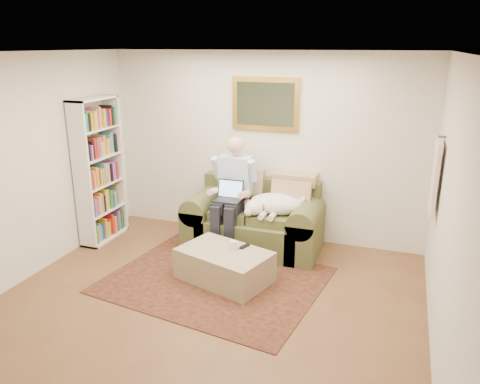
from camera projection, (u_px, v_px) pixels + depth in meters
The scene contains 12 objects.
room_shell at pixel (201, 191), 4.59m from camera, with size 4.51×5.00×2.61m.
rug at pixel (215, 280), 5.54m from camera, with size 2.41×1.93×0.01m, color black.
sofa at pixel (254, 226), 6.37m from camera, with size 1.80×0.92×1.08m.
seated_man at pixel (231, 196), 6.17m from camera, with size 0.59×0.85×1.52m, color #8CB7D8, non-canonical shape.
laptop at pixel (229, 195), 6.10m from camera, with size 0.35×0.28×0.25m.
sleeping_dog at pixel (276, 204), 6.07m from camera, with size 0.74×0.47×0.28m, color white, non-canonical shape.
ottoman at pixel (224, 265), 5.49m from camera, with size 1.04×0.66×0.38m, color tan.
coffee_mug at pixel (233, 245), 5.47m from camera, with size 0.08×0.08×0.10m, color white.
tv_remote at pixel (244, 246), 5.53m from camera, with size 0.05×0.15×0.02m, color black.
bookshelf at pixel (99, 171), 6.46m from camera, with size 0.28×0.80×2.00m, color white, non-canonical shape.
wall_mirror at pixel (265, 104), 6.30m from camera, with size 0.94×0.04×0.72m.
hanging_shirt at pixel (435, 174), 5.00m from camera, with size 0.06×0.52×0.90m, color #FADACE, non-canonical shape.
Camera 1 is at (1.82, -3.65, 2.67)m, focal length 35.00 mm.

